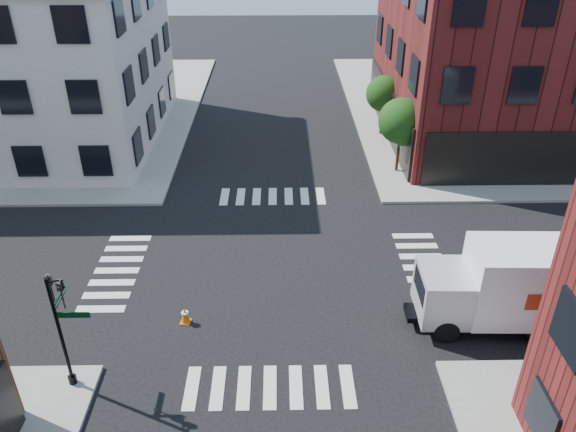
% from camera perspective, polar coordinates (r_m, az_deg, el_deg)
% --- Properties ---
extents(ground, '(120.00, 120.00, 0.00)m').
position_cam_1_polar(ground, '(25.57, -1.67, -5.42)').
color(ground, black).
rests_on(ground, ground).
extents(sidewalk_ne, '(30.00, 30.00, 0.15)m').
position_cam_1_polar(sidewalk_ne, '(48.89, 24.40, 9.86)').
color(sidewalk_ne, gray).
rests_on(sidewalk_ne, ground).
extents(sidewalk_nw, '(30.00, 30.00, 0.15)m').
position_cam_1_polar(sidewalk_nw, '(49.23, -27.06, 9.37)').
color(sidewalk_nw, gray).
rests_on(sidewalk_nw, ground).
extents(tree_near, '(2.69, 2.69, 4.49)m').
position_cam_1_polar(tree_near, '(33.70, 11.53, 9.21)').
color(tree_near, black).
rests_on(tree_near, ground).
extents(tree_far, '(2.43, 2.43, 4.07)m').
position_cam_1_polar(tree_far, '(39.34, 9.79, 11.97)').
color(tree_far, black).
rests_on(tree_far, ground).
extents(signal_pole, '(1.29, 1.24, 4.60)m').
position_cam_1_polar(signal_pole, '(19.86, -22.06, -9.73)').
color(signal_pole, black).
rests_on(signal_pole, ground).
extents(box_truck, '(7.90, 2.59, 3.54)m').
position_cam_1_polar(box_truck, '(23.32, 22.86, -6.57)').
color(box_truck, silver).
rests_on(box_truck, ground).
extents(traffic_cone, '(0.46, 0.46, 0.74)m').
position_cam_1_polar(traffic_cone, '(22.85, -10.41, -9.90)').
color(traffic_cone, orange).
rests_on(traffic_cone, ground).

